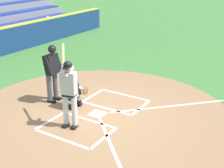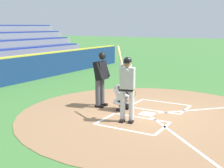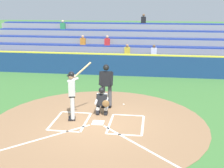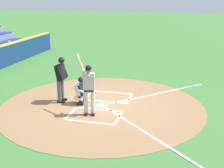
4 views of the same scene
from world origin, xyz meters
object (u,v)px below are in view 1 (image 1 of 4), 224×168
object	(u,v)px
plate_umpire	(52,70)
baseball	(60,91)
batter	(69,89)
catcher	(74,90)

from	to	relation	value
plate_umpire	baseball	xyz separation A→B (m)	(-0.69, -0.37, -1.04)
batter	plate_umpire	size ratio (longest dim) A/B	1.14
batter	plate_umpire	distance (m)	1.83
plate_umpire	catcher	bearing A→B (deg)	87.96
baseball	plate_umpire	bearing A→B (deg)	28.17
batter	catcher	distance (m)	1.31
batter	baseball	distance (m)	2.77
catcher	plate_umpire	size ratio (longest dim) A/B	0.61
catcher	batter	bearing A→B (deg)	32.99
batter	baseball	size ratio (longest dim) A/B	28.76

